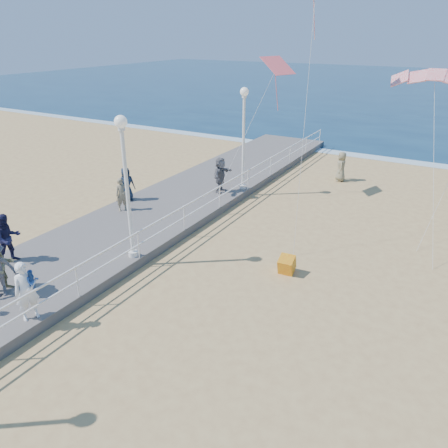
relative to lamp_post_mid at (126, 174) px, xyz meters
The scene contains 18 objects.
ground 6.48m from the lamp_post_mid, ahead, with size 160.00×160.00×0.00m, color tan.
ocean 65.32m from the lamp_post_mid, 85.29° to the left, with size 160.00×90.00×0.05m, color #0C2B48.
surf_line 21.50m from the lamp_post_mid, 75.37° to the left, with size 160.00×1.20×0.04m, color white.
boardwalk 4.07m from the lamp_post_mid, behind, with size 5.00×44.00×0.40m, color slate.
railing 2.43m from the lamp_post_mid, ahead, with size 0.05×42.00×0.55m.
lamp_post_mid is the anchor object (origin of this frame).
lamp_post_far 9.00m from the lamp_post_mid, 90.00° to the left, with size 0.44×0.44×5.32m.
woman_holding_toddler 5.10m from the lamp_post_mid, 90.63° to the right, with size 0.68×0.45×1.86m, color white.
toddler_held 4.84m from the lamp_post_mid, 88.70° to the right, with size 0.37×0.29×0.75m, color #2E59AC.
spectator_1 5.05m from the lamp_post_mid, 118.03° to the right, with size 0.86×0.67×1.77m, color #83815A.
spectator_4 6.66m from the lamp_post_mid, 133.22° to the left, with size 0.83×0.54×1.70m, color #1A273A.
spectator_5 8.32m from the lamp_post_mid, 95.60° to the left, with size 1.74×0.56×1.88m, color slate.
spectator_6 5.44m from the lamp_post_mid, 136.34° to the left, with size 0.58×0.38×1.59m, color gray.
spectator_7 5.02m from the lamp_post_mid, 144.93° to the right, with size 0.92×0.72×1.89m, color #1C1C3E.
beach_walker_c 14.96m from the lamp_post_mid, 74.61° to the left, with size 0.87×0.56×1.77m, color gray.
box_kite 6.73m from the lamp_post_mid, 23.84° to the left, with size 0.55×0.55×0.60m, color #D9520C.
kite_parafoil 12.58m from the lamp_post_mid, 45.16° to the left, with size 3.44×0.90×0.30m, color red, non-canonical shape.
kite_diamond_pink 10.47m from the lamp_post_mid, 82.31° to the left, with size 1.41×1.41×0.02m, color #FF5D64.
Camera 1 is at (5.01, -11.06, 8.30)m, focal length 35.00 mm.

